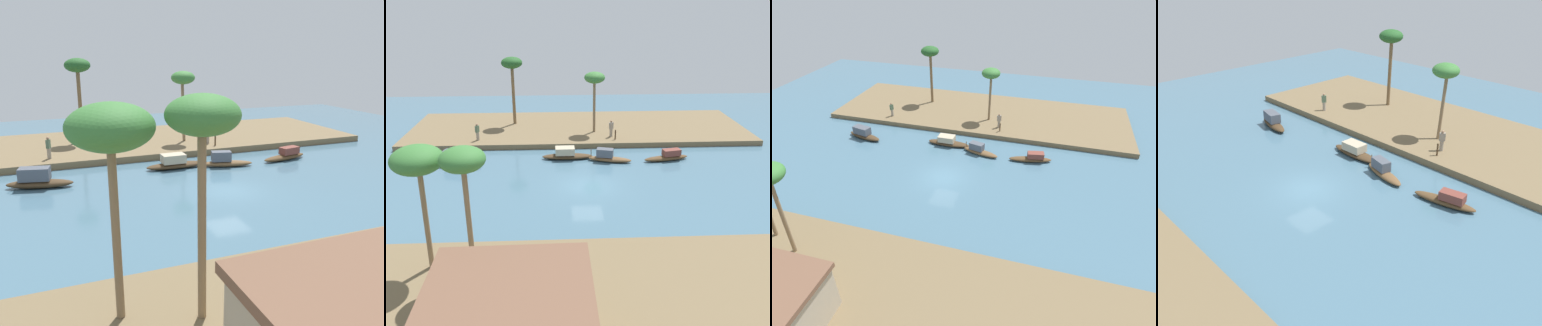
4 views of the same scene
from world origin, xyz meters
TOP-DOWN VIEW (x-y plane):
  - river_water at (0.00, 0.00)m, footprint 66.46×66.46m
  - riverbank_left at (0.00, -14.87)m, footprint 36.72×12.35m
  - riverbank_right at (0.00, 14.87)m, footprint 36.72×12.35m
  - sampan_with_tall_canopy at (-7.73, -5.20)m, footprint 4.36×1.72m
  - sampan_midstream at (11.33, -4.92)m, footprint 4.39×2.01m
  - sampan_downstream_large at (-2.23, -5.17)m, footprint 4.06×1.90m
  - sampan_foreground at (1.53, -6.04)m, footprint 4.66×1.24m
  - person_on_near_bank at (10.37, -10.32)m, footprint 0.40×0.48m
  - person_by_mooring at (-3.19, -10.87)m, footprint 0.49×0.49m
  - mooring_post at (-3.51, -9.90)m, footprint 0.14×0.14m
  - palm_tree_left_near at (-1.59, -12.86)m, footprint 2.15×2.15m
  - palm_tree_left_far at (7.19, -16.22)m, footprint 2.30×2.30m
  - palm_tree_right_tall at (6.72, 11.91)m, footprint 2.17×2.17m
  - palm_tree_right_short at (9.12, 10.92)m, footprint 2.58×2.58m
  - riverside_building at (4.23, 17.13)m, footprint 6.45×5.40m

SIDE VIEW (x-z plane):
  - river_water at x=0.00m, z-range 0.00..0.00m
  - riverbank_left at x=0.00m, z-range 0.00..0.53m
  - riverbank_right at x=0.00m, z-range 0.00..0.53m
  - sampan_with_tall_canopy at x=-7.73m, z-range -0.14..0.89m
  - sampan_foreground at x=1.53m, z-range -0.14..0.97m
  - sampan_downstream_large at x=-2.23m, z-range -0.17..1.02m
  - sampan_midstream at x=11.33m, z-range -0.16..1.21m
  - mooring_post at x=-3.51m, z-range 0.53..1.53m
  - person_on_near_bank at x=10.37m, z-range 0.50..2.24m
  - person_by_mooring at x=-3.19m, z-range 0.51..2.24m
  - riverside_building at x=4.23m, z-range 0.55..3.97m
  - palm_tree_left_near at x=-1.59m, z-range 2.90..9.23m
  - palm_tree_right_short at x=9.12m, z-range 3.09..9.89m
  - palm_tree_right_tall at x=6.72m, z-range 3.22..10.26m
  - palm_tree_left_far at x=7.19m, z-range 3.27..10.73m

